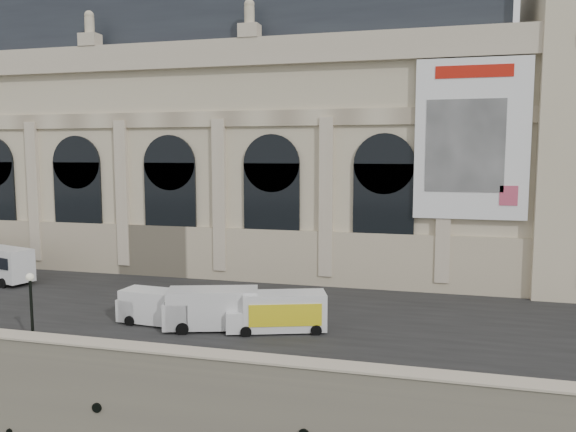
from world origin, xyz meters
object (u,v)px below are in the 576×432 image
Objects in this scene: van_b at (154,307)px; lamp_right at (32,311)px; box_truck at (279,312)px; van_c at (207,309)px.

van_b is 1.19× the size of lamp_right.
lamp_right reaches higher than van_b.
box_truck is at bearing 26.44° from lamp_right.
van_b is 4.09m from van_c.
box_truck is 1.47× the size of lamp_right.
lamp_right is at bearing -145.74° from van_c.
box_truck reaches higher than van_b.
van_c is 10.85m from lamp_right.
van_c is at bearing -3.36° from van_b.
lamp_right is at bearing -127.51° from van_b.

